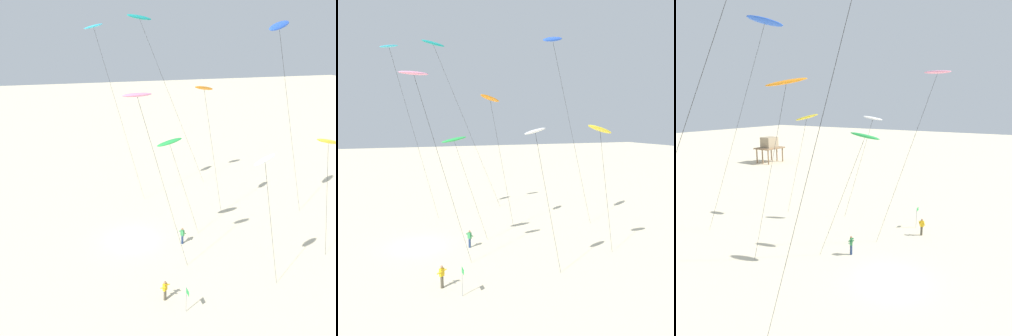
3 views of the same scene
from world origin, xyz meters
TOP-DOWN VIEW (x-y plane):
  - ground_plane at (0.00, 0.00)m, footprint 260.00×260.00m
  - kite_green at (1.90, 3.24)m, footprint 1.90×4.72m
  - kite_cyan at (-7.10, -1.62)m, footprint 2.85×6.15m
  - kite_teal at (-8.55, 3.20)m, footprint 4.31×10.64m
  - kite_blue at (1.70, 12.99)m, footprint 3.71×8.16m
  - kite_white at (10.85, 7.08)m, footprint 1.75×3.90m
  - kite_yellow at (8.43, 13.96)m, footprint 1.64×3.85m
  - kite_orange at (-1.73, 7.73)m, footprint 2.39×4.49m
  - kite_pink at (7.14, -0.51)m, footprint 2.18×5.47m
  - kite_flyer_nearest at (9.16, 0.71)m, footprint 0.72×0.72m
  - kite_flyer_middle at (2.05, 4.46)m, footprint 0.72×0.71m
  - marker_flag at (10.92, 1.80)m, footprint 0.56×0.05m

SIDE VIEW (x-z plane):
  - ground_plane at x=0.00m, z-range 0.00..0.00m
  - kite_flyer_nearest at x=9.16m, z-range 0.06..1.73m
  - kite_flyer_middle at x=2.05m, z-range 0.06..1.73m
  - marker_flag at x=10.92m, z-range 0.44..2.54m
  - kite_green at x=1.90m, z-range 4.81..15.31m
  - kite_white at x=10.85m, z-range 5.24..16.67m
  - kite_yellow at x=8.43m, z-range 5.25..16.85m
  - kite_orange at x=-1.73m, z-range 6.70..21.25m
  - kite_pink at x=7.14m, z-range 7.23..22.45m
  - kite_cyan at x=-7.10m, z-range 9.28..29.23m
  - kite_blue at x=1.70m, z-range 9.28..29.49m
  - kite_teal at x=-8.55m, z-range 9.82..30.78m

